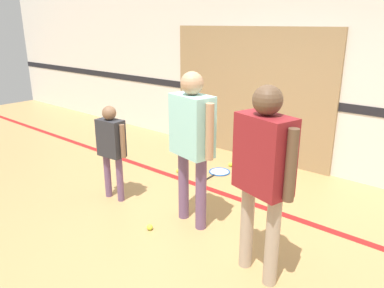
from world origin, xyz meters
name	(u,v)px	position (x,y,z in m)	size (l,w,h in m)	color
ground_plane	(190,227)	(0.00, 0.00, 0.00)	(16.00, 16.00, 0.00)	tan
wall_back	(300,61)	(0.00, 2.45, 1.60)	(16.00, 0.07, 3.20)	silver
wall_panel	(248,94)	(-0.81, 2.39, 1.04)	(2.88, 0.05, 2.08)	#9E7F56
floor_stripe	(236,198)	(0.00, 0.91, 0.00)	(14.40, 0.10, 0.01)	red
person_instructor	(192,134)	(-0.05, 0.09, 1.04)	(0.63, 0.35, 1.68)	#6B4C70
person_student_left	(111,143)	(-1.19, -0.08, 0.74)	(0.45, 0.21, 1.20)	#6B4C70
person_student_right	(263,164)	(0.97, -0.22, 1.04)	(0.62, 0.38, 1.69)	tan
racket_spare_on_floor	(219,172)	(-0.67, 1.45, 0.01)	(0.34, 0.55, 0.03)	blue
tennis_ball_near_instructor	(150,227)	(-0.29, -0.33, 0.03)	(0.07, 0.07, 0.07)	#CCE038
tennis_ball_by_spare_racket	(230,165)	(-0.69, 1.77, 0.03)	(0.07, 0.07, 0.07)	#CCE038
tennis_ball_stray_left	(178,171)	(-1.13, 1.06, 0.03)	(0.07, 0.07, 0.07)	#CCE038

